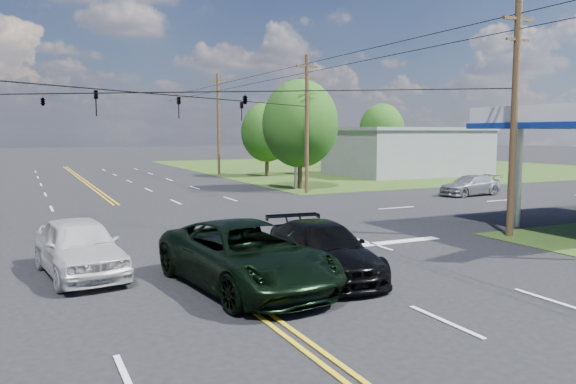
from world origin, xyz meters
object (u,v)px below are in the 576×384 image
pickup_white (79,247)px  tree_far_r (382,129)px  suv_black (323,250)px  tree_right_b (267,132)px  retail_ne (407,153)px  pole_ne (307,122)px  tree_right_a (300,124)px  pole_right_far (218,123)px  pickup_dkgreen (247,255)px  pole_se (514,116)px

pickup_white → tree_far_r: bearing=38.4°
suv_black → pickup_white: (-6.50, 3.22, 0.08)m
tree_far_r → pickup_white: (-37.50, -38.00, -3.68)m
tree_right_b → pickup_white: bearing=-122.0°
retail_ne → pole_ne: 20.43m
pickup_white → retail_ne: bearing=32.9°
tree_right_a → tree_right_b: (2.50, 12.00, -0.65)m
pole_right_far → pickup_dkgreen: pole_right_far is taller
retail_ne → pole_se: pole_se is taller
pole_se → tree_right_a: (1.00, 21.00, -0.05)m
pole_right_far → pickup_dkgreen: size_ratio=1.54×
tree_right_a → pickup_dkgreen: bearing=-120.0°
pole_ne → pickup_white: pole_ne is taller
pickup_white → pole_se: bearing=-10.5°
pole_right_far → suv_black: pole_right_far is taller
tree_far_r → pickup_dkgreen: size_ratio=1.17×
retail_ne → pickup_dkgreen: retail_ne is taller
suv_black → pickup_white: bearing=159.2°
pole_ne → pickup_dkgreen: (-12.50, -20.43, -4.01)m
pole_se → tree_right_a: bearing=87.3°
pole_se → retail_ne: bearing=59.6°
pole_ne → pickup_dkgreen: size_ratio=1.46×
pole_right_far → tree_far_r: bearing=5.4°
pole_right_far → pole_ne: bearing=-90.0°
pole_se → suv_black: (-10.00, -2.22, -4.13)m
pole_ne → pickup_white: 24.03m
pole_ne → tree_right_a: size_ratio=1.16×
pole_ne → pole_se: bearing=-90.0°
tree_far_r → retail_ne: bearing=-111.8°
tree_far_r → suv_black: size_ratio=1.41×
pole_se → pickup_white: pole_se is taller
retail_ne → pickup_dkgreen: 43.12m
retail_ne → pole_ne: bearing=-147.1°
pole_se → tree_right_b: (3.50, 33.00, -0.70)m
tree_right_b → pickup_white: (-20.00, -32.00, -3.35)m
retail_ne → pole_ne: (-17.00, -11.00, 2.72)m
pole_ne → tree_right_b: bearing=76.9°
pole_se → tree_right_b: size_ratio=1.34×
tree_right_a → pickup_white: bearing=-131.2°
pole_right_far → pickup_dkgreen: bearing=-107.6°
pole_right_far → pickup_white: (-16.50, -36.00, -4.30)m
pickup_dkgreen → suv_black: 2.51m
pole_ne → suv_black: pole_ne is taller
pole_se → tree_far_r: bearing=61.7°
pole_ne → tree_far_r: bearing=45.0°
suv_black → pickup_white: 7.25m
retail_ne → pole_se: size_ratio=1.47×
pole_ne → pickup_white: bearing=-134.1°
tree_right_a → suv_black: (-11.00, -23.22, -4.08)m
tree_right_b → pickup_dkgreen: bearing=-114.3°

